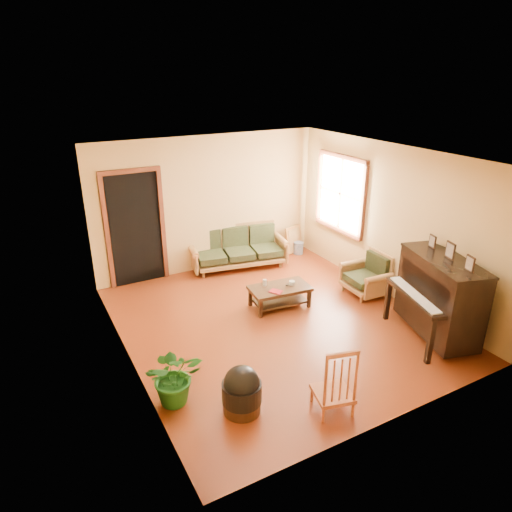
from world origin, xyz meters
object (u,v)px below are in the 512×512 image
coffee_table (280,297)px  ceramic_crock (298,248)px  footstool (242,395)px  red_chair (334,377)px  piano (439,298)px  sofa (239,248)px  armchair (365,274)px  potted_plant (175,376)px

coffee_table → ceramic_crock: size_ratio=3.79×
footstool → red_chair: size_ratio=0.51×
piano → footstool: (-3.25, -0.07, -0.40)m
red_chair → ceramic_crock: size_ratio=3.45×
sofa → ceramic_crock: (1.45, 0.03, -0.28)m
piano → coffee_table: bearing=146.0°
sofa → piano: bearing=-58.4°
red_chair → piano: bearing=27.9°
coffee_table → armchair: size_ratio=1.32×
coffee_table → potted_plant: size_ratio=1.35×
piano → potted_plant: size_ratio=1.92×
sofa → coffee_table: bearing=-83.8°
armchair → footstool: armchair is taller
coffee_table → sofa: bearing=85.7°
ceramic_crock → potted_plant: potted_plant is taller
ceramic_crock → red_chair: bearing=-118.9°
sofa → footstool: bearing=-105.6°
sofa → footstool: 4.18m
ceramic_crock → potted_plant: (-3.90, -3.25, 0.24)m
potted_plant → sofa: bearing=52.7°
piano → red_chair: bearing=-150.0°
sofa → red_chair: size_ratio=2.10×
coffee_table → piano: 2.47m
piano → potted_plant: (-3.87, 0.45, -0.26)m
sofa → ceramic_crock: size_ratio=7.26×
sofa → red_chair: (-0.90, -4.23, 0.04)m
piano → ceramic_crock: 3.73m
footstool → piano: bearing=1.3°
coffee_table → potted_plant: bearing=-148.3°
armchair → red_chair: red_chair is taller
armchair → piano: (-0.01, -1.56, 0.25)m
footstool → ceramic_crock: (3.28, 3.77, -0.09)m
piano → red_chair: (-2.31, -0.56, -0.17)m
coffee_table → red_chair: size_ratio=1.10×
sofa → armchair: 2.55m
armchair → potted_plant: (-3.88, -1.11, -0.01)m
red_chair → potted_plant: red_chair is taller
footstool → potted_plant: 0.82m
piano → footstool: 3.28m
sofa → potted_plant: sofa is taller
footstool → red_chair: bearing=-27.3°
piano → footstool: size_ratio=3.05×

